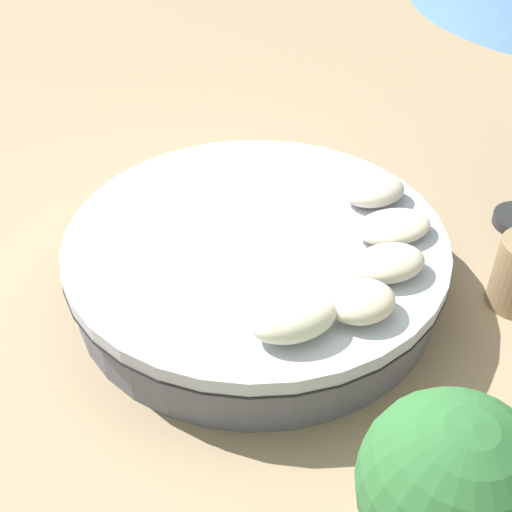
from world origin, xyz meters
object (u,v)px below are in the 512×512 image
(throw_pillow_0, at_px, (293,318))
(throw_pillow_3, at_px, (393,226))
(throw_pillow_1, at_px, (361,301))
(planter, at_px, (450,494))
(throw_pillow_4, at_px, (374,191))
(round_bed, at_px, (256,260))
(throw_pillow_2, at_px, (389,263))

(throw_pillow_0, height_order, throw_pillow_3, throw_pillow_0)
(throw_pillow_0, bearing_deg, throw_pillow_1, 0.37)
(planter, bearing_deg, throw_pillow_4, 68.77)
(planter, bearing_deg, round_bed, 91.47)
(throw_pillow_1, xyz_separation_m, throw_pillow_4, (0.63, 0.99, -0.01))
(throw_pillow_3, bearing_deg, planter, -113.47)
(throw_pillow_0, xyz_separation_m, throw_pillow_3, (0.98, 0.59, -0.04))
(round_bed, height_order, planter, planter)
(throw_pillow_2, distance_m, planter, 1.60)
(round_bed, relative_size, throw_pillow_4, 5.71)
(round_bed, bearing_deg, throw_pillow_4, 4.53)
(throw_pillow_3, xyz_separation_m, throw_pillow_4, (0.07, 0.40, 0.02))
(round_bed, xyz_separation_m, throw_pillow_0, (-0.13, -0.92, 0.33))
(round_bed, xyz_separation_m, throw_pillow_1, (0.29, -0.92, 0.32))
(throw_pillow_0, bearing_deg, throw_pillow_4, 43.48)
(round_bed, xyz_separation_m, throw_pillow_3, (0.85, -0.33, 0.30))
(round_bed, xyz_separation_m, throw_pillow_2, (0.63, -0.66, 0.31))
(throw_pillow_1, relative_size, planter, 0.38)
(throw_pillow_0, distance_m, throw_pillow_2, 0.80)
(round_bed, height_order, throw_pillow_0, throw_pillow_0)
(throw_pillow_0, height_order, planter, planter)
(round_bed, bearing_deg, throw_pillow_3, -21.07)
(throw_pillow_4, bearing_deg, throw_pillow_2, -111.82)
(throw_pillow_3, bearing_deg, throw_pillow_2, -123.53)
(throw_pillow_0, distance_m, planter, 1.25)
(round_bed, height_order, throw_pillow_3, throw_pillow_3)
(throw_pillow_1, xyz_separation_m, throw_pillow_3, (0.56, 0.59, -0.02))
(throw_pillow_0, distance_m, throw_pillow_3, 1.14)
(throw_pillow_2, bearing_deg, throw_pillow_1, -142.57)
(throw_pillow_2, height_order, throw_pillow_3, throw_pillow_2)
(throw_pillow_0, relative_size, throw_pillow_4, 1.12)
(throw_pillow_1, relative_size, throw_pillow_2, 0.89)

